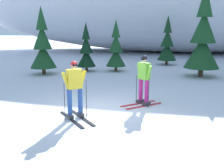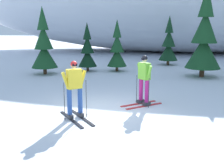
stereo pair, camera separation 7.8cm
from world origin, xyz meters
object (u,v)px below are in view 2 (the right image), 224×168
at_px(pine_tree_far_left, 44,46).
at_px(pine_tree_left, 87,51).
at_px(pine_tree_center_right, 204,39).
at_px(pine_tree_center, 169,45).
at_px(skier_lime_jacket, 144,79).
at_px(pine_tree_center_left, 117,50).
at_px(skier_yellow_jacket, 75,88).

height_order(pine_tree_far_left, pine_tree_left, pine_tree_far_left).
xyz_separation_m(pine_tree_left, pine_tree_center_right, (6.92, -0.57, 0.84)).
xyz_separation_m(pine_tree_center, pine_tree_center_right, (1.91, -4.37, 0.63)).
bearing_deg(pine_tree_far_left, skier_lime_jacket, -39.91).
xyz_separation_m(pine_tree_far_left, pine_tree_left, (2.20, 1.55, -0.39)).
xyz_separation_m(pine_tree_left, pine_tree_center, (5.01, 3.80, 0.21)).
bearing_deg(pine_tree_left, pine_tree_center_right, -4.72).
distance_m(pine_tree_left, pine_tree_center_left, 1.87).
xyz_separation_m(pine_tree_center_left, pine_tree_center, (3.18, 3.42, 0.13)).
bearing_deg(pine_tree_center_right, pine_tree_left, 175.28).
xyz_separation_m(skier_lime_jacket, pine_tree_center_left, (-2.34, 7.25, 0.37)).
bearing_deg(pine_tree_center, skier_yellow_jacket, -102.70).
bearing_deg(pine_tree_far_left, skier_yellow_jacket, -58.80).
bearing_deg(pine_tree_center, pine_tree_center_right, -66.36).
distance_m(pine_tree_center_left, pine_tree_center, 4.67).
bearing_deg(pine_tree_left, pine_tree_far_left, -144.97).
bearing_deg(pine_tree_left, skier_lime_jacket, -58.78).
bearing_deg(pine_tree_center, pine_tree_left, -142.82).
relative_size(pine_tree_center_left, pine_tree_center, 0.91).
height_order(skier_yellow_jacket, pine_tree_center_left, pine_tree_center_left).
bearing_deg(pine_tree_left, skier_yellow_jacket, -76.09).
distance_m(pine_tree_far_left, pine_tree_center_left, 4.48).
height_order(pine_tree_center_left, pine_tree_center_right, pine_tree_center_right).
xyz_separation_m(skier_yellow_jacket, pine_tree_center_left, (-0.34, 9.15, 0.38)).
distance_m(pine_tree_far_left, pine_tree_center_right, 9.19).
height_order(pine_tree_left, pine_tree_center, pine_tree_center).
height_order(pine_tree_far_left, pine_tree_center_left, pine_tree_far_left).
xyz_separation_m(skier_lime_jacket, pine_tree_far_left, (-6.37, 5.33, 0.68)).
relative_size(skier_yellow_jacket, pine_tree_far_left, 0.46).
xyz_separation_m(pine_tree_far_left, pine_tree_center_left, (4.04, 1.92, -0.31)).
height_order(skier_yellow_jacket, pine_tree_center, pine_tree_center).
relative_size(skier_yellow_jacket, pine_tree_left, 0.60).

